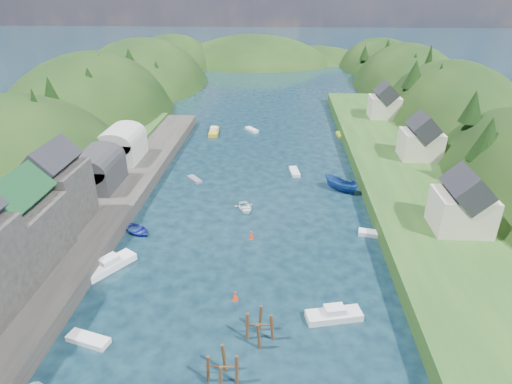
# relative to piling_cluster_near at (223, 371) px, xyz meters

# --- Properties ---
(ground) EXTENTS (600.00, 600.00, 0.00)m
(ground) POSITION_rel_piling_cluster_near_xyz_m (1.02, 52.02, -1.31)
(ground) COLOR black
(ground) RESTS_ON ground
(hillside_left) EXTENTS (44.00, 245.56, 52.00)m
(hillside_left) POSITION_rel_piling_cluster_near_xyz_m (-43.98, 77.02, -9.34)
(hillside_left) COLOR black
(hillside_left) RESTS_ON ground
(hillside_right) EXTENTS (36.00, 245.56, 48.00)m
(hillside_right) POSITION_rel_piling_cluster_near_xyz_m (46.02, 77.02, -8.72)
(hillside_right) COLOR black
(hillside_right) RESTS_ON ground
(far_hills) EXTENTS (103.00, 68.00, 44.00)m
(far_hills) POSITION_rel_piling_cluster_near_xyz_m (2.24, 176.03, -12.11)
(far_hills) COLOR black
(far_hills) RESTS_ON ground
(hill_trees) EXTENTS (89.82, 153.93, 12.47)m
(hill_trees) POSITION_rel_piling_cluster_near_xyz_m (2.15, 65.74, 9.80)
(hill_trees) COLOR black
(hill_trees) RESTS_ON ground
(quay_left) EXTENTS (12.00, 110.00, 2.00)m
(quay_left) POSITION_rel_piling_cluster_near_xyz_m (-22.98, 22.02, -0.31)
(quay_left) COLOR #2D2B28
(quay_left) RESTS_ON ground
(terrace_left_grass) EXTENTS (12.00, 110.00, 2.50)m
(terrace_left_grass) POSITION_rel_piling_cluster_near_xyz_m (-29.98, 22.02, -0.06)
(terrace_left_grass) COLOR #234719
(terrace_left_grass) RESTS_ON ground
(boat_sheds) EXTENTS (7.00, 21.00, 7.50)m
(boat_sheds) POSITION_rel_piling_cluster_near_xyz_m (-24.98, 41.02, 3.96)
(boat_sheds) COLOR #2D2D30
(boat_sheds) RESTS_ON quay_left
(terrace_right) EXTENTS (16.00, 120.00, 2.40)m
(terrace_right) POSITION_rel_piling_cluster_near_xyz_m (26.02, 42.02, -0.11)
(terrace_right) COLOR #234719
(terrace_right) RESTS_ON ground
(right_bank_cottages) EXTENTS (9.00, 59.24, 8.41)m
(right_bank_cottages) POSITION_rel_piling_cluster_near_xyz_m (29.02, 50.35, 4.53)
(right_bank_cottages) COLOR beige
(right_bank_cottages) RESTS_ON terrace_right
(piling_cluster_near) EXTENTS (2.98, 2.80, 3.76)m
(piling_cluster_near) POSITION_rel_piling_cluster_near_xyz_m (0.00, 0.00, 0.00)
(piling_cluster_near) COLOR #382314
(piling_cluster_near) RESTS_ON ground
(piling_cluster_far) EXTENTS (2.90, 2.74, 3.72)m
(piling_cluster_far) POSITION_rel_piling_cluster_near_xyz_m (2.91, 5.26, -0.02)
(piling_cluster_far) COLOR #382314
(piling_cluster_far) RESTS_ON ground
(channel_buoy_near) EXTENTS (0.70, 0.70, 1.10)m
(channel_buoy_near) POSITION_rel_piling_cluster_near_xyz_m (-0.09, 10.92, -0.83)
(channel_buoy_near) COLOR red
(channel_buoy_near) RESTS_ON ground
(channel_buoy_far) EXTENTS (0.70, 0.70, 1.10)m
(channel_buoy_far) POSITION_rel_piling_cluster_near_xyz_m (0.78, 23.64, -0.83)
(channel_buoy_far) COLOR red
(channel_buoy_far) RESTS_ON ground
(moored_boats) EXTENTS (38.74, 87.15, 2.38)m
(moored_boats) POSITION_rel_piling_cluster_near_xyz_m (-1.46, 20.74, -0.61)
(moored_boats) COLOR gold
(moored_boats) RESTS_ON ground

